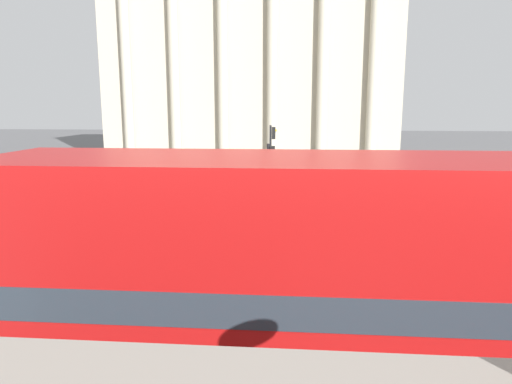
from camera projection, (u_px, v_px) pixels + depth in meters
name	position (u px, v px, depth m)	size (l,w,h in m)	color
double_decker_bus	(379.00, 293.00, 6.55)	(11.22, 2.63, 4.36)	black
plaza_building_left	(253.00, 43.00, 44.05)	(27.18, 11.89, 22.35)	beige
traffic_light_mid	(270.00, 173.00, 19.09)	(0.42, 0.24, 3.56)	black
traffic_light_far	(272.00, 150.00, 26.48)	(0.42, 0.24, 4.03)	black
car_maroon	(310.00, 179.00, 28.13)	(4.20, 1.93, 1.35)	black
car_navy	(476.00, 206.00, 20.42)	(4.20, 1.93, 1.35)	black
pedestrian_white	(407.00, 177.00, 26.47)	(0.32, 0.32, 1.83)	#282B33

